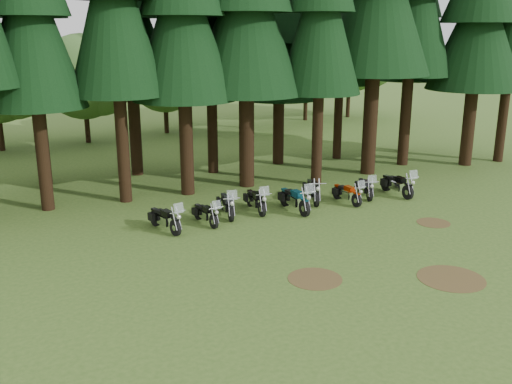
# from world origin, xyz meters

# --- Properties ---
(ground) EXTENTS (120.00, 120.00, 0.00)m
(ground) POSITION_xyz_m (0.00, 0.00, 0.00)
(ground) COLOR #39581E
(ground) RESTS_ON ground
(pine_back_4) EXTENTS (4.94, 4.94, 13.78)m
(pine_back_4) POSITION_xyz_m (4.04, 13.25, 8.25)
(pine_back_4) COLOR black
(pine_back_4) RESTS_ON ground
(decid_3) EXTENTS (6.12, 5.95, 7.65)m
(decid_3) POSITION_xyz_m (-4.71, 25.13, 4.51)
(decid_3) COLOR black
(decid_3) RESTS_ON ground
(decid_4) EXTENTS (5.93, 5.76, 7.41)m
(decid_4) POSITION_xyz_m (1.58, 26.32, 4.37)
(decid_4) COLOR black
(decid_4) RESTS_ON ground
(decid_5) EXTENTS (8.45, 8.21, 10.56)m
(decid_5) POSITION_xyz_m (8.29, 25.71, 6.23)
(decid_5) COLOR black
(decid_5) RESTS_ON ground
(decid_6) EXTENTS (7.06, 6.86, 8.82)m
(decid_6) POSITION_xyz_m (14.85, 27.01, 5.20)
(decid_6) COLOR black
(decid_6) RESTS_ON ground
(decid_7) EXTENTS (8.44, 8.20, 10.55)m
(decid_7) POSITION_xyz_m (19.46, 26.83, 6.22)
(decid_7) COLOR black
(decid_7) RESTS_ON ground
(dirt_patch_0) EXTENTS (1.80, 1.80, 0.01)m
(dirt_patch_0) POSITION_xyz_m (-3.00, -2.00, 0.01)
(dirt_patch_0) COLOR #4C3D1E
(dirt_patch_0) RESTS_ON ground
(dirt_patch_1) EXTENTS (1.40, 1.40, 0.01)m
(dirt_patch_1) POSITION_xyz_m (4.50, 0.50, 0.01)
(dirt_patch_1) COLOR #4C3D1E
(dirt_patch_1) RESTS_ON ground
(dirt_patch_2) EXTENTS (2.20, 2.20, 0.01)m
(dirt_patch_2) POSITION_xyz_m (1.00, -4.00, 0.01)
(dirt_patch_2) COLOR #4C3D1E
(dirt_patch_2) RESTS_ON ground
(motorcycle_0) EXTENTS (0.80, 2.24, 1.42)m
(motorcycle_0) POSITION_xyz_m (-5.92, 4.67, 0.47)
(motorcycle_0) COLOR black
(motorcycle_0) RESTS_ON ground
(motorcycle_1) EXTENTS (0.49, 2.01, 1.26)m
(motorcycle_1) POSITION_xyz_m (-4.14, 4.71, 0.42)
(motorcycle_1) COLOR black
(motorcycle_1) RESTS_ON ground
(motorcycle_2) EXTENTS (0.79, 2.32, 1.46)m
(motorcycle_2) POSITION_xyz_m (-2.89, 5.31, 0.49)
(motorcycle_2) COLOR black
(motorcycle_2) RESTS_ON ground
(motorcycle_3) EXTENTS (0.57, 2.29, 1.44)m
(motorcycle_3) POSITION_xyz_m (-1.48, 5.31, 0.48)
(motorcycle_3) COLOR black
(motorcycle_3) RESTS_ON ground
(motorcycle_4) EXTENTS (0.46, 2.47, 1.56)m
(motorcycle_4) POSITION_xyz_m (0.07, 4.54, 0.52)
(motorcycle_4) COLOR black
(motorcycle_4) RESTS_ON ground
(motorcycle_5) EXTENTS (1.05, 2.31, 0.99)m
(motorcycle_5) POSITION_xyz_m (1.64, 5.50, 0.50)
(motorcycle_5) COLOR black
(motorcycle_5) RESTS_ON ground
(motorcycle_6) EXTENTS (0.41, 2.11, 1.33)m
(motorcycle_6) POSITION_xyz_m (2.91, 4.52, 0.44)
(motorcycle_6) COLOR black
(motorcycle_6) RESTS_ON ground
(motorcycle_7) EXTENTS (0.99, 2.09, 1.35)m
(motorcycle_7) POSITION_xyz_m (4.30, 4.96, 0.45)
(motorcycle_7) COLOR black
(motorcycle_7) RESTS_ON ground
(motorcycle_8) EXTENTS (0.45, 2.40, 1.51)m
(motorcycle_8) POSITION_xyz_m (5.89, 4.51, 0.51)
(motorcycle_8) COLOR black
(motorcycle_8) RESTS_ON ground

